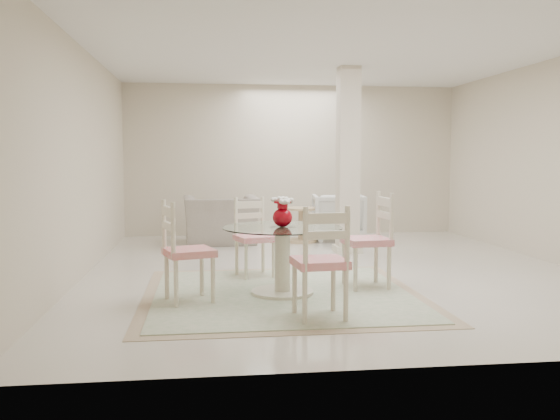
{
  "coord_description": "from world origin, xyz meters",
  "views": [
    {
      "loc": [
        -1.56,
        -7.18,
        1.39
      ],
      "look_at": [
        -0.8,
        -1.1,
        0.85
      ],
      "focal_mm": 38.0,
      "sensor_mm": 36.0,
      "label": 1
    }
  ],
  "objects": [
    {
      "name": "side_table",
      "position": [
        -0.01,
        2.45,
        0.26
      ],
      "size": [
        0.55,
        0.55,
        0.57
      ],
      "color": "#D5AD83",
      "rests_on": "ground"
    },
    {
      "name": "red_vase",
      "position": [
        -0.8,
        -1.3,
        0.85
      ],
      "size": [
        0.23,
        0.22,
        0.31
      ],
      "color": "#A60512",
      "rests_on": "dining_table"
    },
    {
      "name": "armchair_white",
      "position": [
        0.66,
        2.61,
        0.39
      ],
      "size": [
        0.94,
        0.96,
        0.79
      ],
      "primitive_type": "imported",
      "rotation": [
        0.0,
        0.0,
        3.03
      ],
      "color": "white",
      "rests_on": "ground"
    },
    {
      "name": "dining_chair_east",
      "position": [
        0.2,
        -1.09,
        0.59
      ],
      "size": [
        0.49,
        0.49,
        1.13
      ],
      "rotation": [
        0.0,
        0.0,
        -1.48
      ],
      "color": "beige",
      "rests_on": "ground"
    },
    {
      "name": "dining_chair_north",
      "position": [
        -1.02,
        -0.31,
        0.54
      ],
      "size": [
        0.5,
        0.5,
        1.02
      ],
      "rotation": [
        0.0,
        0.0,
        0.27
      ],
      "color": "#ECE5C2",
      "rests_on": "ground"
    },
    {
      "name": "area_rug",
      "position": [
        -0.8,
        -1.3,
        0.01
      ],
      "size": [
        2.8,
        2.8,
        0.02
      ],
      "color": "tan",
      "rests_on": "ground"
    },
    {
      "name": "dining_chair_south",
      "position": [
        -0.59,
        -2.3,
        0.58
      ],
      "size": [
        0.47,
        0.47,
        1.09
      ],
      "rotation": [
        0.0,
        0.0,
        3.23
      ],
      "color": "beige",
      "rests_on": "ground"
    },
    {
      "name": "column",
      "position": [
        0.5,
        1.3,
        1.35
      ],
      "size": [
        0.3,
        0.3,
        2.7
      ],
      "primitive_type": "cube",
      "color": "beige",
      "rests_on": "ground"
    },
    {
      "name": "ground",
      "position": [
        0.0,
        0.0,
        0.0
      ],
      "size": [
        7.0,
        7.0,
        0.0
      ],
      "primitive_type": "plane",
      "color": "silver",
      "rests_on": "ground"
    },
    {
      "name": "room_shell",
      "position": [
        0.0,
        0.0,
        1.86
      ],
      "size": [
        6.02,
        7.02,
        2.71
      ],
      "color": "beige",
      "rests_on": "ground"
    },
    {
      "name": "dining_chair_west",
      "position": [
        -1.8,
        -1.53,
        0.57
      ],
      "size": [
        0.55,
        0.55,
        1.09
      ],
      "rotation": [
        0.0,
        0.0,
        1.88
      ],
      "color": "#EFE3C4",
      "rests_on": "ground"
    },
    {
      "name": "dining_table",
      "position": [
        -0.8,
        -1.3,
        0.35
      ],
      "size": [
        1.21,
        1.21,
        0.7
      ],
      "rotation": [
        0.0,
        0.0,
        0.22
      ],
      "color": "beige",
      "rests_on": "ground"
    },
    {
      "name": "recliner_taupe",
      "position": [
        -1.33,
        2.46,
        0.38
      ],
      "size": [
        1.22,
        1.08,
        0.77
      ],
      "primitive_type": "imported",
      "rotation": [
        0.0,
        0.0,
        3.18
      ],
      "color": "#A09484",
      "rests_on": "ground"
    }
  ]
}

